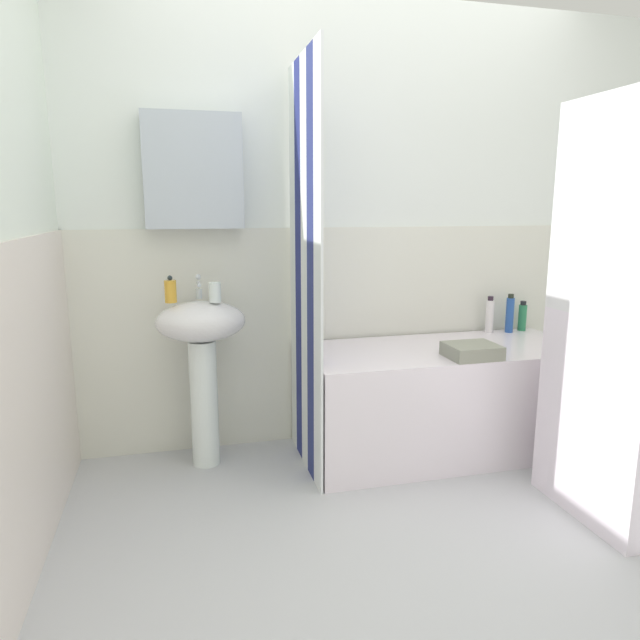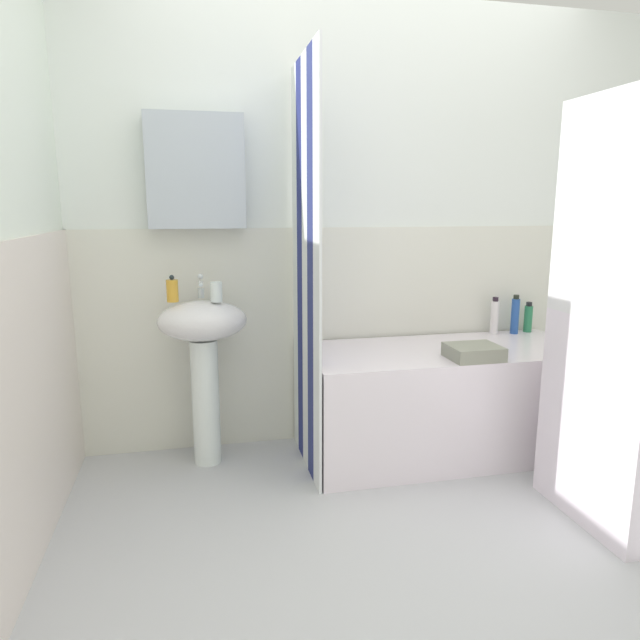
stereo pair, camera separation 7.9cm
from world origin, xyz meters
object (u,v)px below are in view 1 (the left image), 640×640
soap_dispenser (171,291)px  bathtub (442,399)px  lotion_bottle (490,316)px  conditioner_bottle (522,317)px  body_wash_bottle (510,314)px  sink (202,347)px  toothbrush_cup (215,292)px  towel_folded (472,351)px

soap_dispenser → bathtub: 1.54m
soap_dispenser → lotion_bottle: size_ratio=0.61×
bathtub → lotion_bottle: (0.42, 0.27, 0.39)m
conditioner_bottle → body_wash_bottle: (-0.10, -0.02, 0.03)m
sink → conditioner_bottle: sink is taller
sink → toothbrush_cup: bearing=-28.2°
bathtub → conditioner_bottle: bearing=23.1°
toothbrush_cup → body_wash_bottle: size_ratio=0.42×
bathtub → conditioner_bottle: size_ratio=8.28×
sink → conditioner_bottle: bearing=4.1°
towel_folded → bathtub: bearing=99.6°
toothbrush_cup → soap_dispenser: bearing=167.7°
sink → towel_folded: 1.34m
soap_dispenser → bathtub: (1.40, -0.15, -0.62)m
lotion_bottle → body_wash_bottle: bearing=-9.4°
body_wash_bottle → lotion_bottle: size_ratio=1.06×
toothbrush_cup → bathtub: (1.19, -0.10, -0.61)m
bathtub → body_wash_bottle: body_wash_bottle is taller
sink → soap_dispenser: soap_dispenser is taller
body_wash_bottle → soap_dispenser: bearing=-176.9°
bathtub → body_wash_bottle: 0.72m
conditioner_bottle → body_wash_bottle: 0.11m
sink → conditioner_bottle: size_ratio=4.74×
toothbrush_cup → body_wash_bottle: toothbrush_cup is taller
lotion_bottle → towel_folded: (-0.38, -0.49, -0.07)m
sink → lotion_bottle: (1.68, 0.13, 0.05)m
towel_folded → sink: bearing=164.6°
body_wash_bottle → toothbrush_cup: bearing=-175.1°
lotion_bottle → toothbrush_cup: bearing=-174.0°
soap_dispenser → toothbrush_cup: size_ratio=1.36×
toothbrush_cup → sink: bearing=151.8°
conditioner_bottle → toothbrush_cup: bearing=-174.6°
bathtub → towel_folded: (0.04, -0.22, 0.32)m
toothbrush_cup → bathtub: 1.34m
soap_dispenser → bathtub: bearing=-6.0°
sink → bathtub: 1.31m
body_wash_bottle → towel_folded: (-0.50, -0.47, -0.08)m
conditioner_bottle → towel_folded: 0.78m
bathtub → towel_folded: size_ratio=5.98×
toothbrush_cup → lotion_bottle: bearing=6.0°
conditioner_bottle → body_wash_bottle: bearing=-166.5°
sink → body_wash_bottle: 1.81m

